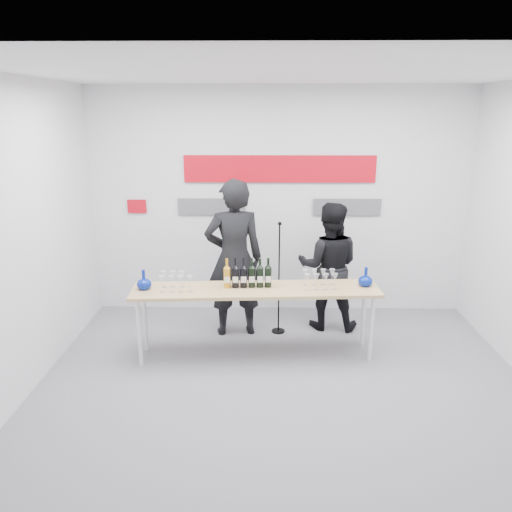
# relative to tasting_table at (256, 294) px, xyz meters

# --- Properties ---
(ground) EXTENTS (5.00, 5.00, 0.00)m
(ground) POSITION_rel_tasting_table_xyz_m (0.29, -0.56, -0.75)
(ground) COLOR slate
(ground) RESTS_ON ground
(back_wall) EXTENTS (5.00, 0.04, 3.00)m
(back_wall) POSITION_rel_tasting_table_xyz_m (0.29, 1.44, 0.75)
(back_wall) COLOR silver
(back_wall) RESTS_ON ground
(signage) EXTENTS (3.38, 0.02, 0.79)m
(signage) POSITION_rel_tasting_table_xyz_m (0.23, 1.41, 1.06)
(signage) COLOR #BD0816
(signage) RESTS_ON back_wall
(tasting_table) EXTENTS (2.73, 0.70, 0.81)m
(tasting_table) POSITION_rel_tasting_table_xyz_m (0.00, 0.00, 0.00)
(tasting_table) COLOR #DAB875
(tasting_table) RESTS_ON ground
(wine_bottles) EXTENTS (0.53, 0.11, 0.33)m
(wine_bottles) POSITION_rel_tasting_table_xyz_m (-0.09, 0.04, 0.23)
(wine_bottles) COLOR #BF7F19
(wine_bottles) RESTS_ON tasting_table
(decanter_left) EXTENTS (0.16, 0.16, 0.21)m
(decanter_left) POSITION_rel_tasting_table_xyz_m (-1.22, -0.04, 0.17)
(decanter_left) COLOR navy
(decanter_left) RESTS_ON tasting_table
(decanter_right) EXTENTS (0.16, 0.16, 0.21)m
(decanter_right) POSITION_rel_tasting_table_xyz_m (1.21, 0.10, 0.17)
(decanter_right) COLOR navy
(decanter_right) RESTS_ON tasting_table
(glasses_left) EXTENTS (0.37, 0.24, 0.18)m
(glasses_left) POSITION_rel_tasting_table_xyz_m (-0.87, -0.06, 0.15)
(glasses_left) COLOR silver
(glasses_left) RESTS_ON tasting_table
(glasses_right) EXTENTS (0.37, 0.24, 0.18)m
(glasses_right) POSITION_rel_tasting_table_xyz_m (0.70, 0.04, 0.15)
(glasses_right) COLOR silver
(glasses_right) RESTS_ON tasting_table
(presenter_left) EXTENTS (0.77, 0.58, 1.93)m
(presenter_left) POSITION_rel_tasting_table_xyz_m (-0.27, 0.62, 0.22)
(presenter_left) COLOR black
(presenter_left) RESTS_ON ground
(presenter_right) EXTENTS (0.86, 0.71, 1.62)m
(presenter_right) POSITION_rel_tasting_table_xyz_m (0.89, 0.82, 0.06)
(presenter_right) COLOR black
(presenter_right) RESTS_ON ground
(mic_stand) EXTENTS (0.17, 0.17, 1.42)m
(mic_stand) POSITION_rel_tasting_table_xyz_m (0.27, 0.63, -0.32)
(mic_stand) COLOR black
(mic_stand) RESTS_ON ground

